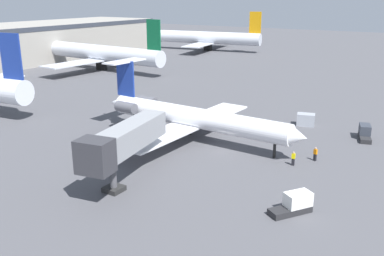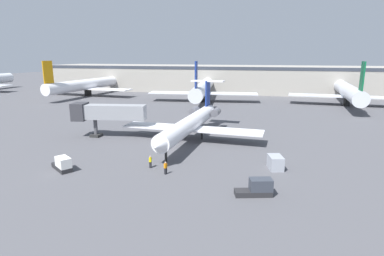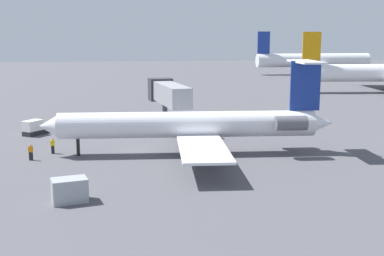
{
  "view_description": "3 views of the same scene",
  "coord_description": "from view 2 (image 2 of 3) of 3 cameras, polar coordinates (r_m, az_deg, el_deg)",
  "views": [
    {
      "loc": [
        -45.77,
        -23.41,
        18.86
      ],
      "look_at": [
        -0.55,
        4.79,
        2.25
      ],
      "focal_mm": 40.05,
      "sensor_mm": 36.0,
      "label": 1
    },
    {
      "loc": [
        14.92,
        -46.12,
        14.83
      ],
      "look_at": [
        2.51,
        1.53,
        3.34
      ],
      "focal_mm": 29.11,
      "sensor_mm": 36.0,
      "label": 2
    },
    {
      "loc": [
        52.77,
        -0.21,
        12.31
      ],
      "look_at": [
        -0.53,
        5.92,
        2.46
      ],
      "focal_mm": 46.89,
      "sensor_mm": 36.0,
      "label": 3
    }
  ],
  "objects": [
    {
      "name": "terminal_building",
      "position": [
        133.72,
        8.25,
        8.94
      ],
      "size": [
        165.84,
        25.47,
        10.66
      ],
      "color": "#9E998E",
      "rests_on": "ground_plane"
    },
    {
      "name": "cargo_container_uld",
      "position": [
        43.21,
        15.04,
        -6.13
      ],
      "size": [
        2.33,
        2.95,
        1.82
      ],
      "color": "#999EA8",
      "rests_on": "ground_plane"
    },
    {
      "name": "regional_jet",
      "position": [
        55.3,
        -0.09,
        1.01
      ],
      "size": [
        25.46,
        31.1,
        9.77
      ],
      "color": "white",
      "rests_on": "ground_plane"
    },
    {
      "name": "parked_airliner_centre",
      "position": [
        102.3,
        1.99,
        7.22
      ],
      "size": [
        35.8,
        42.23,
        13.43
      ],
      "color": "silver",
      "rests_on": "ground_plane"
    },
    {
      "name": "baggage_tug_trailing",
      "position": [
        35.01,
        11.91,
        -10.72
      ],
      "size": [
        4.23,
        2.46,
        1.9
      ],
      "color": "#262628",
      "rests_on": "ground_plane"
    },
    {
      "name": "parked_airliner_east_mid",
      "position": [
        104.81,
        26.68,
        6.0
      ],
      "size": [
        34.2,
        40.53,
        13.48
      ],
      "color": "silver",
      "rests_on": "ground_plane"
    },
    {
      "name": "parked_airliner_west_mid",
      "position": [
        123.47,
        -18.68,
        7.52
      ],
      "size": [
        35.35,
        41.84,
        13.25
      ],
      "color": "white",
      "rests_on": "ground_plane"
    },
    {
      "name": "ground_crew_loader",
      "position": [
        40.14,
        -4.87,
        -7.29
      ],
      "size": [
        0.38,
        0.46,
        1.69
      ],
      "color": "black",
      "rests_on": "ground_plane"
    },
    {
      "name": "ground_plane",
      "position": [
        50.71,
        -3.19,
        -3.95
      ],
      "size": [
        400.0,
        400.0,
        0.1
      ],
      "primitive_type": "cube",
      "color": "#4C4C51"
    },
    {
      "name": "ground_crew_marshaller",
      "position": [
        42.59,
        -7.64,
        -6.14
      ],
      "size": [
        0.29,
        0.42,
        1.69
      ],
      "color": "black",
      "rests_on": "ground_plane"
    },
    {
      "name": "jet_bridge",
      "position": [
        59.45,
        -15.82,
        2.76
      ],
      "size": [
        13.75,
        5.14,
        6.35
      ],
      "color": "gray",
      "rests_on": "ground_plane"
    },
    {
      "name": "baggage_tug_lead",
      "position": [
        44.66,
        -22.62,
        -6.18
      ],
      "size": [
        4.1,
        3.4,
        1.9
      ],
      "color": "#262628",
      "rests_on": "ground_plane"
    }
  ]
}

